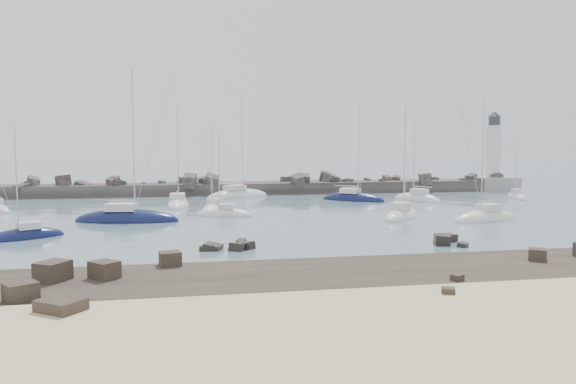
% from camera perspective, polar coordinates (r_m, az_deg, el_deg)
% --- Properties ---
extents(ground, '(400.00, 400.00, 0.00)m').
position_cam_1_polar(ground, '(54.44, -2.82, -3.74)').
color(ground, slate).
rests_on(ground, ground).
extents(sand_strip, '(140.00, 14.00, 1.00)m').
position_cam_1_polar(sand_strip, '(24.00, 8.02, -15.21)').
color(sand_strip, beige).
rests_on(sand_strip, ground).
extents(rock_shelf, '(140.00, 12.03, 1.82)m').
position_cam_1_polar(rock_shelf, '(33.16, 2.04, -9.41)').
color(rock_shelf, black).
rests_on(rock_shelf, ground).
extents(rock_cluster_near, '(4.48, 3.87, 1.27)m').
position_cam_1_polar(rock_cluster_near, '(44.21, -6.12, -5.74)').
color(rock_cluster_near, black).
rests_on(rock_cluster_near, ground).
extents(rock_cluster_far, '(2.77, 3.91, 1.32)m').
position_cam_1_polar(rock_cluster_far, '(48.36, 15.70, -4.85)').
color(rock_cluster_far, black).
rests_on(rock_cluster_far, ground).
extents(breakwater, '(115.00, 8.02, 5.10)m').
position_cam_1_polar(breakwater, '(91.65, -10.77, -0.06)').
color(breakwater, '#332F2D').
rests_on(breakwater, ground).
extents(lighthouse, '(7.00, 7.00, 14.60)m').
position_cam_1_polar(lighthouse, '(106.36, 20.09, 1.91)').
color(lighthouse, gray).
rests_on(lighthouse, ground).
extents(sailboat_2, '(6.74, 5.12, 10.59)m').
position_cam_1_polar(sailboat_2, '(53.90, -25.11, -4.16)').
color(sailboat_2, '#0F1741').
rests_on(sailboat_2, ground).
extents(sailboat_3, '(3.50, 9.10, 14.08)m').
position_cam_1_polar(sailboat_3, '(75.38, -11.11, -1.28)').
color(sailboat_3, white).
rests_on(sailboat_3, ground).
extents(sailboat_4, '(10.99, 7.81, 16.75)m').
position_cam_1_polar(sailboat_4, '(85.88, -5.14, -0.45)').
color(sailboat_4, white).
rests_on(sailboat_4, ground).
extents(sailboat_5, '(6.80, 3.95, 10.40)m').
position_cam_1_polar(sailboat_5, '(64.18, -6.49, -2.32)').
color(sailboat_5, white).
rests_on(sailboat_5, ground).
extents(sailboat_6, '(4.38, 7.40, 11.26)m').
position_cam_1_polar(sailboat_6, '(69.60, -7.57, -1.76)').
color(sailboat_6, white).
rests_on(sailboat_6, ground).
extents(sailboat_7, '(7.48, 8.25, 13.60)m').
position_cam_1_polar(sailboat_7, '(63.32, 11.47, -2.47)').
color(sailboat_7, white).
rests_on(sailboat_7, ground).
extents(sailboat_8, '(9.14, 8.44, 15.00)m').
position_cam_1_polar(sailboat_8, '(81.46, 6.63, -0.76)').
color(sailboat_8, '#0F1741').
rests_on(sailboat_8, ground).
extents(sailboat_9, '(9.04, 5.11, 13.75)m').
position_cam_1_polar(sailboat_9, '(63.73, 19.43, -2.61)').
color(sailboat_9, white).
rests_on(sailboat_9, ground).
extents(sailboat_10, '(6.12, 8.16, 12.82)m').
position_cam_1_polar(sailboat_10, '(82.73, 12.98, -0.76)').
color(sailboat_10, white).
rests_on(sailboat_10, ground).
extents(sailboat_12, '(3.13, 6.23, 9.71)m').
position_cam_1_polar(sailboat_12, '(90.41, 22.16, -0.53)').
color(sailboat_12, white).
rests_on(sailboat_12, ground).
extents(sailboat_13, '(11.40, 5.26, 17.23)m').
position_cam_1_polar(sailboat_13, '(61.72, -16.07, -2.76)').
color(sailboat_13, '#0F1741').
rests_on(sailboat_13, ground).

